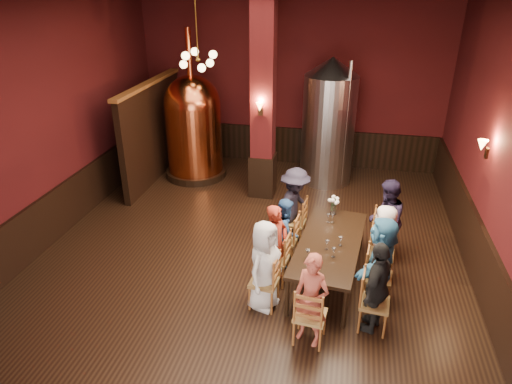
% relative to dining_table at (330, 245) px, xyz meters
% --- Properties ---
extents(room, '(10.00, 10.02, 4.50)m').
position_rel_dining_table_xyz_m(room, '(-1.47, 0.33, 1.56)').
color(room, black).
rests_on(room, ground).
extents(wainscot_right, '(0.08, 9.90, 1.00)m').
position_rel_dining_table_xyz_m(wainscot_right, '(2.49, 0.33, -0.19)').
color(wainscot_right, black).
rests_on(wainscot_right, ground).
extents(wainscot_back, '(7.90, 0.08, 1.00)m').
position_rel_dining_table_xyz_m(wainscot_back, '(-1.47, 5.29, -0.19)').
color(wainscot_back, black).
rests_on(wainscot_back, ground).
extents(wainscot_left, '(0.08, 9.90, 1.00)m').
position_rel_dining_table_xyz_m(wainscot_left, '(-5.43, 0.33, -0.19)').
color(wainscot_left, black).
rests_on(wainscot_left, ground).
extents(column, '(0.58, 0.58, 4.50)m').
position_rel_dining_table_xyz_m(column, '(-1.77, 3.13, 1.56)').
color(column, '#460F10').
rests_on(column, ground).
extents(partition, '(0.22, 3.50, 2.40)m').
position_rel_dining_table_xyz_m(partition, '(-4.67, 3.53, 0.51)').
color(partition, black).
rests_on(partition, ground).
extents(pendant_cluster, '(0.90, 0.90, 1.70)m').
position_rel_dining_table_xyz_m(pendant_cluster, '(-3.27, 3.23, 2.41)').
color(pendant_cluster, '#A57226').
rests_on(pendant_cluster, room).
extents(sconce_wall, '(0.20, 0.20, 0.36)m').
position_rel_dining_table_xyz_m(sconce_wall, '(2.43, 1.13, 1.51)').
color(sconce_wall, black).
rests_on(sconce_wall, room).
extents(sconce_column, '(0.20, 0.20, 0.36)m').
position_rel_dining_table_xyz_m(sconce_column, '(-1.77, 2.83, 1.51)').
color(sconce_column, black).
rests_on(sconce_column, column).
extents(dining_table, '(1.24, 2.49, 0.75)m').
position_rel_dining_table_xyz_m(dining_table, '(0.00, 0.00, 0.00)').
color(dining_table, black).
rests_on(dining_table, ground).
extents(chair_0, '(0.50, 0.50, 0.92)m').
position_rel_dining_table_xyz_m(chair_0, '(-0.95, -0.91, -0.23)').
color(chair_0, brown).
rests_on(chair_0, ground).
extents(person_0, '(0.70, 0.86, 1.51)m').
position_rel_dining_table_xyz_m(person_0, '(-0.95, -0.91, 0.07)').
color(person_0, silver).
rests_on(person_0, ground).
extents(chair_1, '(0.50, 0.50, 0.92)m').
position_rel_dining_table_xyz_m(chair_1, '(-0.88, -0.24, -0.23)').
color(chair_1, brown).
rests_on(chair_1, ground).
extents(person_1, '(0.54, 0.63, 1.45)m').
position_rel_dining_table_xyz_m(person_1, '(-0.88, -0.24, 0.04)').
color(person_1, maroon).
rests_on(person_1, ground).
extents(chair_2, '(0.50, 0.50, 0.92)m').
position_rel_dining_table_xyz_m(chair_2, '(-0.81, 0.42, -0.23)').
color(chair_2, brown).
rests_on(chair_2, ground).
extents(person_2, '(0.33, 0.63, 1.26)m').
position_rel_dining_table_xyz_m(person_2, '(-0.81, 0.42, -0.06)').
color(person_2, '#2C5392').
rests_on(person_2, ground).
extents(chair_3, '(0.50, 0.50, 0.92)m').
position_rel_dining_table_xyz_m(chair_3, '(-0.74, 1.08, -0.23)').
color(chair_3, brown).
rests_on(chair_3, ground).
extents(person_3, '(0.86, 1.15, 1.58)m').
position_rel_dining_table_xyz_m(person_3, '(-0.74, 1.08, 0.10)').
color(person_3, black).
rests_on(person_3, ground).
extents(chair_4, '(0.50, 0.50, 0.92)m').
position_rel_dining_table_xyz_m(chair_4, '(0.74, -1.08, -0.23)').
color(chair_4, brown).
rests_on(chair_4, ground).
extents(person_4, '(0.67, 0.94, 1.48)m').
position_rel_dining_table_xyz_m(person_4, '(0.74, -1.08, 0.05)').
color(person_4, black).
rests_on(person_4, ground).
extents(chair_5, '(0.50, 0.50, 0.92)m').
position_rel_dining_table_xyz_m(chair_5, '(0.81, -0.42, -0.23)').
color(chair_5, brown).
rests_on(chair_5, ground).
extents(person_5, '(0.83, 1.48, 1.52)m').
position_rel_dining_table_xyz_m(person_5, '(0.81, -0.42, 0.07)').
color(person_5, teal).
rests_on(person_5, ground).
extents(chair_6, '(0.50, 0.50, 0.92)m').
position_rel_dining_table_xyz_m(chair_6, '(0.88, 0.24, -0.23)').
color(chair_6, brown).
rests_on(chair_6, ground).
extents(person_6, '(0.47, 0.69, 1.39)m').
position_rel_dining_table_xyz_m(person_6, '(0.88, 0.24, 0.01)').
color(person_6, white).
rests_on(person_6, ground).
extents(chair_7, '(0.50, 0.50, 0.92)m').
position_rel_dining_table_xyz_m(chair_7, '(0.95, 0.91, -0.23)').
color(chair_7, brown).
rests_on(chair_7, ground).
extents(person_7, '(0.40, 0.77, 1.56)m').
position_rel_dining_table_xyz_m(person_7, '(0.95, 0.91, 0.09)').
color(person_7, '#1F1830').
rests_on(person_7, ground).
extents(chair_8, '(0.50, 0.50, 0.92)m').
position_rel_dining_table_xyz_m(chair_8, '(-0.16, -1.54, -0.23)').
color(chair_8, brown).
rests_on(chair_8, ground).
extents(person_8, '(0.62, 0.53, 1.45)m').
position_rel_dining_table_xyz_m(person_8, '(-0.16, -1.54, 0.03)').
color(person_8, '#A94838').
rests_on(person_8, ground).
extents(copper_kettle, '(1.76, 1.76, 3.71)m').
position_rel_dining_table_xyz_m(copper_kettle, '(-3.70, 3.85, 0.67)').
color(copper_kettle, black).
rests_on(copper_kettle, ground).
extents(steel_vessel, '(1.51, 1.51, 3.10)m').
position_rel_dining_table_xyz_m(steel_vessel, '(-0.36, 4.25, 0.86)').
color(steel_vessel, '#B2B2B7').
rests_on(steel_vessel, ground).
extents(rose_vase, '(0.22, 0.22, 0.37)m').
position_rel_dining_table_xyz_m(rose_vase, '(-0.01, 1.01, 0.30)').
color(rose_vase, white).
rests_on(rose_vase, dining_table).
extents(wine_glass_0, '(0.07, 0.07, 0.17)m').
position_rel_dining_table_xyz_m(wine_glass_0, '(-0.04, -0.24, 0.15)').
color(wine_glass_0, white).
rests_on(wine_glass_0, dining_table).
extents(wine_glass_1, '(0.07, 0.07, 0.17)m').
position_rel_dining_table_xyz_m(wine_glass_1, '(-0.32, -0.58, 0.15)').
color(wine_glass_1, white).
rests_on(wine_glass_1, dining_table).
extents(wine_glass_2, '(0.07, 0.07, 0.17)m').
position_rel_dining_table_xyz_m(wine_glass_2, '(-0.08, 0.67, 0.15)').
color(wine_glass_2, white).
rests_on(wine_glass_2, dining_table).
extents(wine_glass_3, '(0.07, 0.07, 0.17)m').
position_rel_dining_table_xyz_m(wine_glass_3, '(0.08, -0.44, 0.15)').
color(wine_glass_3, white).
rests_on(wine_glass_3, dining_table).
extents(wine_glass_4, '(0.07, 0.07, 0.17)m').
position_rel_dining_table_xyz_m(wine_glass_4, '(-0.00, 0.68, 0.15)').
color(wine_glass_4, white).
rests_on(wine_glass_4, dining_table).
extents(wine_glass_5, '(0.07, 0.07, 0.17)m').
position_rel_dining_table_xyz_m(wine_glass_5, '(0.17, -0.08, 0.15)').
color(wine_glass_5, white).
rests_on(wine_glass_5, dining_table).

